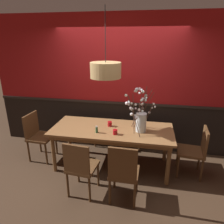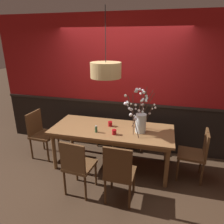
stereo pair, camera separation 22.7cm
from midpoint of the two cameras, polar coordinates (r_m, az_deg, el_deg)
ground_plane at (r=4.06m, az=1.65°, el=-14.54°), size 24.00×24.00×0.00m
back_wall at (r=4.24m, az=4.27°, el=7.26°), size 5.41×0.14×2.77m
dining_table at (r=3.72m, az=1.76°, el=-5.74°), size 2.16×0.91×0.77m
chair_near_side_left at (r=3.17m, az=-7.57°, el=-14.36°), size 0.45×0.46×0.92m
chair_far_side_left at (r=4.62m, az=0.55°, el=-2.64°), size 0.46×0.44×0.94m
chair_far_side_right at (r=4.54m, az=8.21°, el=-3.32°), size 0.45×0.44×0.95m
chair_head_east_end at (r=3.79m, az=24.07°, el=-10.22°), size 0.48×0.46×0.89m
chair_near_side_right at (r=3.00m, az=4.24°, el=-16.25°), size 0.43×0.42×0.95m
chair_head_west_end at (r=4.33m, az=-17.90°, el=-5.25°), size 0.47×0.47×0.93m
vase_with_blossoms at (r=3.53m, az=9.73°, el=-1.95°), size 0.52×0.67×0.78m
candle_holder_nearer_center at (r=3.45m, az=2.51°, el=-5.62°), size 0.08×0.08×0.09m
candle_holder_nearer_edge at (r=3.76m, az=1.21°, el=-3.33°), size 0.08×0.08×0.09m
condiment_bottle at (r=3.52m, az=-2.60°, el=-4.80°), size 0.04×0.04×0.12m
pendant_lamp at (r=3.43m, az=0.20°, el=11.58°), size 0.51×0.51×1.09m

